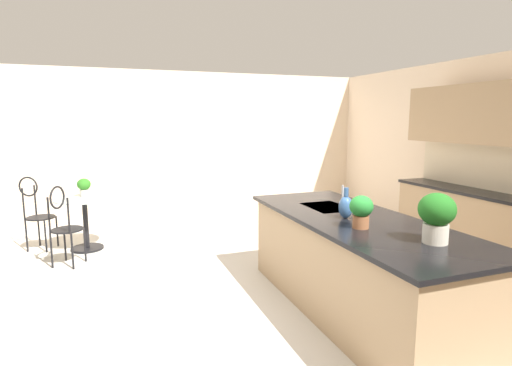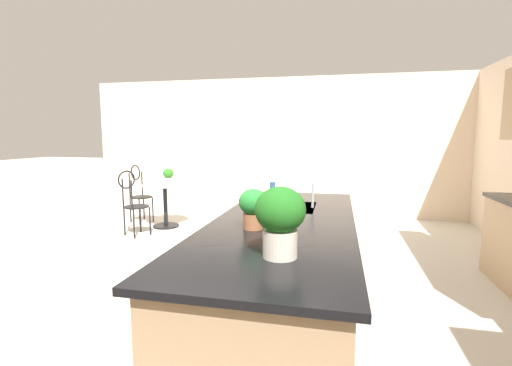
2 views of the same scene
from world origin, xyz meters
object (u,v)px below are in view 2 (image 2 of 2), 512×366
bistro_table (165,201)px  potted_plant_counter_far (280,217)px  chair_near_window (133,200)px  chair_by_island (139,191)px  potted_plant_on_table (168,175)px  vase_on_counter (272,204)px  potted_plant_counter_near (253,206)px

bistro_table → potted_plant_counter_far: (3.80, 2.59, 0.69)m
chair_near_window → chair_by_island: same height
potted_plant_on_table → potted_plant_counter_far: (3.94, 2.59, 0.25)m
potted_plant_on_table → potted_plant_counter_far: 4.72m
bistro_table → vase_on_counter: vase_on_counter is taller
bistro_table → potted_plant_on_table: size_ratio=3.07×
chair_near_window → potted_plant_counter_far: 4.26m
potted_plant_counter_far → potted_plant_counter_near: 0.62m
vase_on_counter → potted_plant_counter_near: bearing=-11.7°
potted_plant_counter_far → potted_plant_on_table: bearing=-146.7°
potted_plant_counter_far → potted_plant_counter_near: size_ratio=1.35×
chair_near_window → vase_on_counter: (2.25, 2.60, 0.46)m
bistro_table → vase_on_counter: 3.80m
vase_on_counter → potted_plant_on_table: bearing=-141.9°
potted_plant_counter_near → vase_on_counter: (-0.35, 0.07, -0.05)m
vase_on_counter → chair_near_window: bearing=-130.9°
potted_plant_counter_near → chair_near_window: bearing=-135.8°
bistro_table → potted_plant_counter_far: size_ratio=2.11×
chair_by_island → potted_plant_on_table: chair_by_island is taller
chair_by_island → potted_plant_counter_far: potted_plant_counter_far is taller
chair_by_island → potted_plant_counter_far: bearing=38.5°
bistro_table → potted_plant_counter_near: (3.25, 2.31, 0.63)m
potted_plant_counter_near → vase_on_counter: 0.36m
potted_plant_counter_near → vase_on_counter: bearing=168.3°
chair_near_window → potted_plant_on_table: (-0.79, 0.22, 0.32)m
potted_plant_on_table → chair_near_window: bearing=-15.4°
chair_by_island → potted_plant_counter_near: bearing=40.1°
potted_plant_on_table → vase_on_counter: vase_on_counter is taller
potted_plant_on_table → potted_plant_counter_far: potted_plant_counter_far is taller
chair_near_window → potted_plant_counter_near: (2.60, 2.53, 0.51)m
chair_by_island → vase_on_counter: vase_on_counter is taller
chair_near_window → potted_plant_on_table: 0.88m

